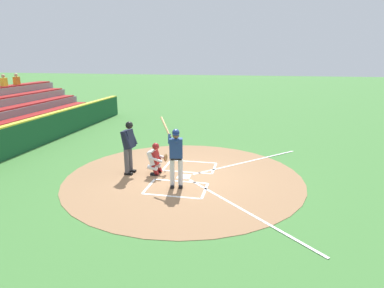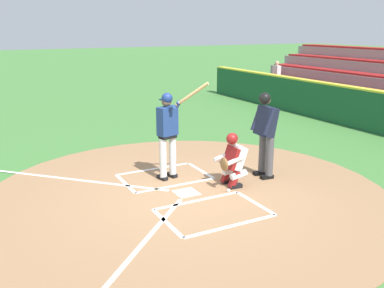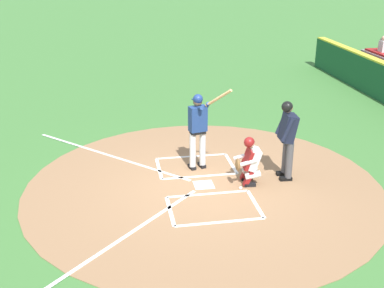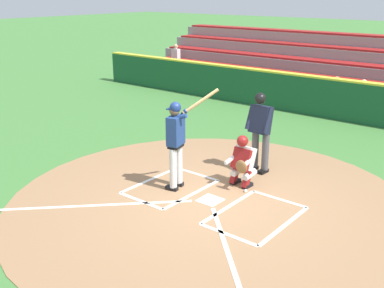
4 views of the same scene
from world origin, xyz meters
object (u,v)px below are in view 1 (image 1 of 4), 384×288
object	(u,v)px
batter	(176,154)
baseball	(165,171)
plate_umpire	(129,144)
catcher	(156,158)

from	to	relation	value
batter	baseball	size ratio (longest dim) A/B	28.76
batter	plate_umpire	size ratio (longest dim) A/B	1.14
catcher	baseball	xyz separation A→B (m)	(-0.25, 0.25, -0.55)
batter	baseball	xyz separation A→B (m)	(-1.25, -0.73, -1.06)
catcher	batter	bearing A→B (deg)	44.40
baseball	plate_umpire	bearing A→B (deg)	-71.11
batter	baseball	world-z (taller)	batter
catcher	baseball	world-z (taller)	catcher
catcher	baseball	bearing A→B (deg)	135.65
catcher	plate_umpire	xyz separation A→B (m)	(0.14, -0.91, 0.49)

